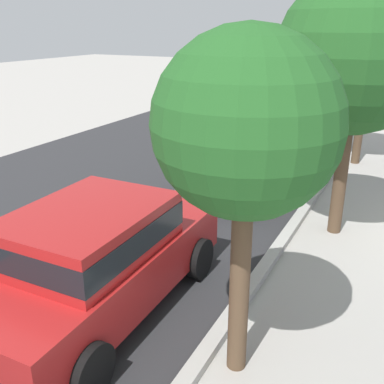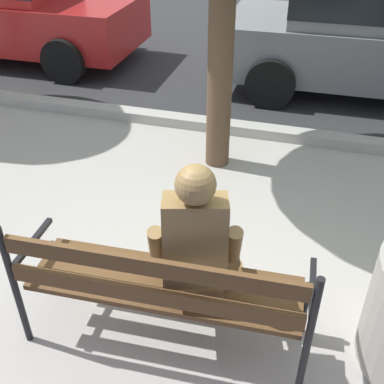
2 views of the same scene
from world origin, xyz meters
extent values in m
plane|color=#ADA8A0|center=(0.00, 0.00, 0.00)|extent=(80.00, 80.00, 0.00)
cube|color=#2D2D30|center=(0.00, 7.50, 0.00)|extent=(60.00, 9.00, 0.01)
cube|color=#B2AFA8|center=(0.00, 2.90, 0.06)|extent=(60.00, 0.20, 0.12)
cube|color=brown|center=(0.08, -0.29, 0.45)|extent=(1.70, 0.20, 0.04)
cube|color=brown|center=(0.07, -0.11, 0.45)|extent=(1.70, 0.20, 0.04)
cube|color=brown|center=(0.06, 0.07, 0.45)|extent=(1.70, 0.20, 0.04)
cube|color=brown|center=(0.08, -0.38, 0.62)|extent=(1.70, 0.13, 0.11)
cube|color=brown|center=(0.08, -0.38, 0.84)|extent=(1.70, 0.13, 0.11)
cylinder|color=black|center=(-0.82, 0.05, 0.23)|extent=(0.04, 0.04, 0.45)
cylinder|color=black|center=(-0.79, -0.42, 0.47)|extent=(0.04, 0.04, 0.95)
cube|color=black|center=(-0.81, -0.15, 0.62)|extent=(0.06, 0.48, 0.03)
cylinder|color=black|center=(0.94, 0.14, 0.23)|extent=(0.04, 0.04, 0.45)
cylinder|color=black|center=(0.96, -0.33, 0.47)|extent=(0.04, 0.04, 0.95)
cube|color=black|center=(0.95, -0.06, 0.62)|extent=(0.06, 0.48, 0.03)
cube|color=olive|center=(0.25, -0.05, 0.56)|extent=(0.42, 0.40, 0.16)
cube|color=olive|center=(0.27, -0.14, 0.88)|extent=(0.43, 0.38, 0.55)
sphere|color=olive|center=(0.28, -0.15, 1.26)|extent=(0.22, 0.22, 0.22)
cylinder|color=olive|center=(0.06, -0.18, 0.83)|extent=(0.14, 0.20, 0.29)
cylinder|color=olive|center=(0.01, -0.05, 0.66)|extent=(0.15, 0.28, 0.10)
cylinder|color=olive|center=(0.48, -0.06, 0.83)|extent=(0.14, 0.20, 0.29)
cylinder|color=olive|center=(0.45, 0.07, 0.66)|extent=(0.15, 0.28, 0.10)
cylinder|color=olive|center=(0.12, 0.06, 0.52)|extent=(0.23, 0.39, 0.14)
cylinder|color=olive|center=(0.07, 0.24, 0.25)|extent=(0.11, 0.11, 0.50)
cube|color=olive|center=(0.05, 0.29, 0.04)|extent=(0.17, 0.26, 0.07)
cylinder|color=olive|center=(0.29, 0.11, 0.52)|extent=(0.23, 0.39, 0.14)
cylinder|color=olive|center=(0.24, 0.29, 0.25)|extent=(0.11, 0.11, 0.50)
cube|color=olive|center=(0.23, 0.34, 0.04)|extent=(0.17, 0.26, 0.07)
cube|color=olive|center=(0.34, 0.42, 0.08)|extent=(0.32, 0.25, 0.16)
cylinder|color=brown|center=(-0.14, 2.17, 1.16)|extent=(0.24, 0.24, 2.32)
cube|color=#B21E1E|center=(-4.12, 4.61, 0.61)|extent=(4.12, 1.74, 0.70)
cylinder|color=black|center=(-2.80, 5.47, 0.32)|extent=(0.64, 0.23, 0.64)
cylinder|color=black|center=(-2.78, 3.77, 0.32)|extent=(0.64, 0.23, 0.64)
cube|color=slate|center=(1.50, 4.61, 0.61)|extent=(4.12, 1.74, 0.70)
cylinder|color=black|center=(0.16, 5.44, 0.32)|extent=(0.64, 0.23, 0.64)
cylinder|color=black|center=(0.18, 3.74, 0.32)|extent=(0.64, 0.23, 0.64)
camera|label=1|loc=(-8.23, 1.12, 3.73)|focal=41.39mm
camera|label=2|loc=(0.82, -2.10, 2.60)|focal=44.36mm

